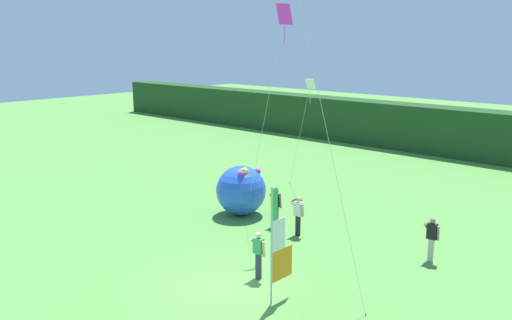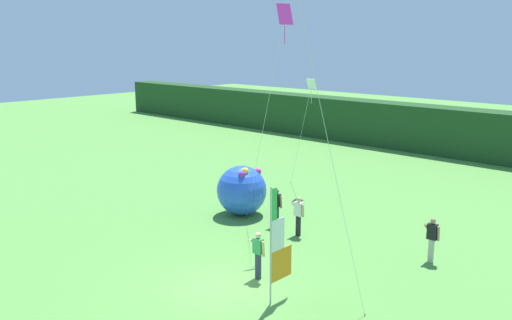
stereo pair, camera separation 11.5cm
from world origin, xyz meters
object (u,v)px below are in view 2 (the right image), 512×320
object	(u,v)px
person_mid_field	(277,207)
kite_white_diamond_2	(310,92)
inflatable_balloon	(242,190)
banner_flag	(277,247)
person_far_right	(258,254)
person_far_left	(298,215)
kite_magenta_diamond_0	(282,30)
person_near_banner	(432,239)

from	to	relation	value
person_mid_field	kite_white_diamond_2	xyz separation A→B (m)	(-2.78, 5.89, 4.43)
person_mid_field	inflatable_balloon	distance (m)	2.33
banner_flag	kite_white_diamond_2	bearing A→B (deg)	123.32
person_far_right	person_far_left	bearing A→B (deg)	110.91
kite_white_diamond_2	person_far_left	bearing A→B (deg)	-55.66
person_mid_field	person_far_right	world-z (taller)	person_mid_field
person_far_left	kite_magenta_diamond_0	bearing A→B (deg)	-147.95
banner_flag	person_far_right	bearing A→B (deg)	151.98
banner_flag	inflatable_balloon	distance (m)	8.81
person_mid_field	person_far_right	distance (m)	5.38
person_mid_field	person_far_left	bearing A→B (deg)	-9.04
person_mid_field	kite_magenta_diamond_0	xyz separation A→B (m)	(0.74, -0.63, 7.52)
person_near_banner	person_far_right	size ratio (longest dim) A/B	1.01
person_near_banner	inflatable_balloon	size ratio (longest dim) A/B	0.71
person_far_left	kite_white_diamond_2	distance (m)	8.64
inflatable_balloon	kite_magenta_diamond_0	size ratio (longest dim) A/B	0.25
banner_flag	person_far_right	size ratio (longest dim) A/B	2.26
kite_magenta_diamond_0	kite_white_diamond_2	distance (m)	8.03
person_mid_field	person_near_banner	bearing A→B (deg)	8.15
person_far_left	person_far_right	distance (m)	4.54
inflatable_balloon	kite_magenta_diamond_0	distance (m)	7.92
kite_white_diamond_2	banner_flag	bearing A→B (deg)	-56.68
person_near_banner	kite_white_diamond_2	xyz separation A→B (m)	(-9.50, 4.93, 4.45)
banner_flag	kite_white_diamond_2	distance (m)	13.83
person_far_left	kite_white_diamond_2	bearing A→B (deg)	124.34
person_near_banner	person_far_right	world-z (taller)	person_near_banner
person_mid_field	inflatable_balloon	world-z (taller)	inflatable_balloon
person_far_left	kite_magenta_diamond_0	xyz separation A→B (m)	(-0.66, -0.41, 7.54)
banner_flag	kite_magenta_diamond_0	size ratio (longest dim) A/B	0.40
person_near_banner	inflatable_balloon	bearing A→B (deg)	-175.06
person_far_left	inflatable_balloon	world-z (taller)	inflatable_balloon
person_far_right	kite_white_diamond_2	bearing A→B (deg)	119.24
banner_flag	person_far_right	world-z (taller)	banner_flag
person_near_banner	person_mid_field	bearing A→B (deg)	-171.85
person_near_banner	person_mid_field	size ratio (longest dim) A/B	0.99
person_far_left	kite_white_diamond_2	xyz separation A→B (m)	(-4.17, 6.11, 4.45)
person_mid_field	kite_magenta_diamond_0	size ratio (longest dim) A/B	0.18
person_near_banner	kite_white_diamond_2	bearing A→B (deg)	152.59
banner_flag	inflatable_balloon	size ratio (longest dim) A/B	1.60
person_mid_field	kite_magenta_diamond_0	distance (m)	7.58
kite_white_diamond_2	person_mid_field	bearing A→B (deg)	-64.73
inflatable_balloon	kite_white_diamond_2	bearing A→B (deg)	94.66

